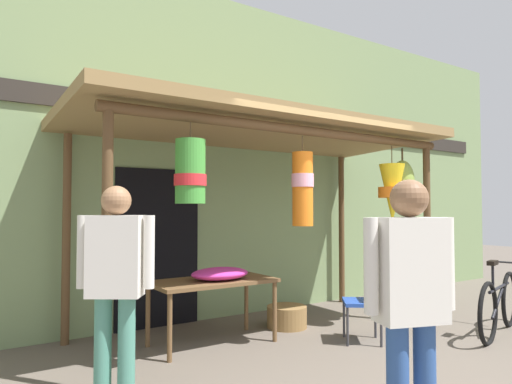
{
  "coord_description": "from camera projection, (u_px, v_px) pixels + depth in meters",
  "views": [
    {
      "loc": [
        -3.36,
        -3.45,
        1.49
      ],
      "look_at": [
        -0.49,
        0.89,
        1.68
      ],
      "focal_mm": 32.09,
      "sensor_mm": 36.0,
      "label": 1
    }
  ],
  "objects": [
    {
      "name": "shop_facade",
      "position": [
        233.0,
        158.0,
        6.61
      ],
      "size": [
        12.4,
        0.29,
        4.47
      ],
      "color": "#7A9360",
      "rests_on": "ground_plane"
    },
    {
      "name": "parked_bicycle",
      "position": [
        499.0,
        305.0,
        5.45
      ],
      "size": [
        1.7,
        0.6,
        0.92
      ],
      "color": "black",
      "rests_on": "ground_plane"
    },
    {
      "name": "folding_chair",
      "position": [
        369.0,
        297.0,
        5.13
      ],
      "size": [
        0.56,
        0.56,
        0.84
      ],
      "color": "#2347A8",
      "rests_on": "ground_plane"
    },
    {
      "name": "wicker_basket_by_table",
      "position": [
        287.0,
        317.0,
        5.75
      ],
      "size": [
        0.5,
        0.5,
        0.27
      ],
      "primitive_type": "cylinder",
      "color": "olive",
      "rests_on": "ground_plane"
    },
    {
      "name": "flower_heap_on_table",
      "position": [
        221.0,
        274.0,
        5.06
      ],
      "size": [
        0.67,
        0.47,
        0.14
      ],
      "color": "#D13399",
      "rests_on": "display_table"
    },
    {
      "name": "display_table",
      "position": [
        213.0,
        286.0,
        5.06
      ],
      "size": [
        1.36,
        0.7,
        0.71
      ],
      "color": "brown",
      "rests_on": "ground_plane"
    },
    {
      "name": "vendor_in_orange",
      "position": [
        115.0,
        275.0,
        3.48
      ],
      "size": [
        0.51,
        0.41,
        1.67
      ],
      "color": "#4C8E7A",
      "rests_on": "ground_plane"
    },
    {
      "name": "customer_foreground",
      "position": [
        410.0,
        295.0,
        2.7
      ],
      "size": [
        0.57,
        0.34,
        1.67
      ],
      "color": "#2D5193",
      "rests_on": "ground_plane"
    },
    {
      "name": "ground_plane",
      "position": [
        344.0,
        354.0,
        4.67
      ],
      "size": [
        30.0,
        30.0,
        0.0
      ],
      "primitive_type": "plane",
      "color": "#60564C"
    },
    {
      "name": "market_stall_canopy",
      "position": [
        274.0,
        144.0,
        5.54
      ],
      "size": [
        4.68,
        2.1,
        2.56
      ],
      "color": "brown",
      "rests_on": "ground_plane"
    }
  ]
}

